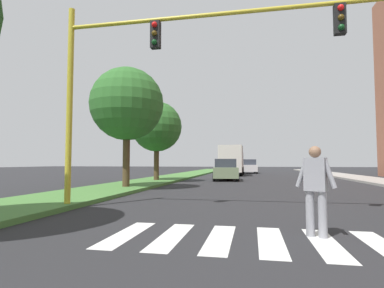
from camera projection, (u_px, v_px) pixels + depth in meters
name	position (u px, v px, depth m)	size (l,w,h in m)	color
ground_plane	(261.00, 178.00, 26.55)	(140.00, 140.00, 0.00)	#262628
crosswalk	(298.00, 242.00, 5.28)	(6.75, 2.20, 0.01)	silver
median_strip	(171.00, 178.00, 26.07)	(3.35, 64.00, 0.15)	#477A38
tree_mid	(127.00, 104.00, 15.85)	(3.79, 3.79, 6.16)	#4C3823
tree_far	(157.00, 127.00, 21.72)	(3.56, 3.56, 5.56)	#4C3823
sidewalk_right	(370.00, 180.00, 23.06)	(3.00, 64.00, 0.15)	#9E9991
traffic_light_gantry	(155.00, 59.00, 8.87)	(9.20, 0.30, 6.00)	gold
pedestrian_performer	(316.00, 186.00, 5.70)	(0.71, 0.39, 1.69)	gray
sedan_midblock	(225.00, 170.00, 23.82)	(2.30, 4.68, 1.64)	gray
sedan_distant	(249.00, 167.00, 39.06)	(2.07, 4.41, 1.76)	silver
truck_box_delivery	(232.00, 160.00, 32.52)	(2.40, 6.20, 3.10)	#B7B7BC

